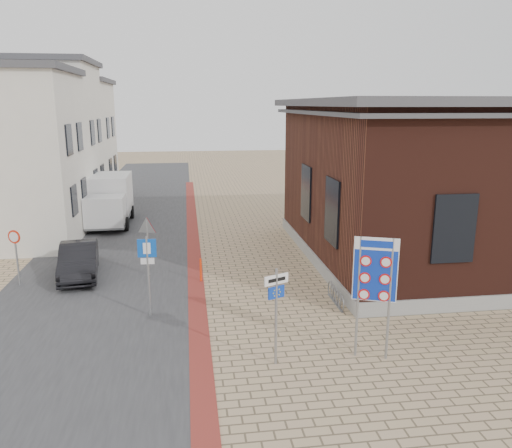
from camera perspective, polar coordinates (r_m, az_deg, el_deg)
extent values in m
plane|color=tan|center=(14.81, 1.48, -12.82)|extent=(120.00, 120.00, 0.00)
cube|color=#38383A|center=(29.03, -14.24, 0.03)|extent=(7.00, 60.00, 0.02)
cube|color=maroon|center=(24.00, -7.16, -2.44)|extent=(0.60, 40.00, 0.02)
cube|color=gray|center=(23.85, 20.44, -2.72)|extent=(12.15, 12.15, 0.50)
cube|color=#421C15|center=(23.21, 21.10, 5.01)|extent=(12.00, 12.00, 6.00)
cube|color=#48474C|center=(23.00, 21.78, 12.78)|extent=(13.00, 13.00, 0.30)
cube|color=#48474C|center=(23.00, 21.69, 11.79)|extent=(12.70, 12.70, 0.15)
cube|color=black|center=(18.25, 8.74, 1.43)|extent=(0.12, 1.60, 2.40)
cube|color=black|center=(22.04, 5.79, 3.60)|extent=(0.12, 1.60, 2.40)
cube|color=black|center=(16.72, 21.70, -0.50)|extent=(1.40, 0.12, 2.20)
cube|color=black|center=(24.85, -20.08, 2.56)|extent=(0.10, 1.10, 1.40)
cube|color=black|center=(27.17, -19.06, 3.52)|extent=(0.10, 1.10, 1.40)
cube|color=black|center=(24.52, -20.61, 8.99)|extent=(0.10, 1.10, 1.40)
cube|color=black|center=(26.86, -19.53, 9.40)|extent=(0.10, 1.10, 1.40)
cube|color=white|center=(32.38, -23.96, 8.53)|extent=(7.00, 6.00, 8.80)
cube|color=#48474C|center=(32.40, -24.76, 16.55)|extent=(7.40, 6.40, 0.30)
cube|color=black|center=(30.67, -17.82, 4.67)|extent=(0.10, 1.10, 1.40)
cube|color=black|center=(33.01, -17.14, 5.31)|extent=(0.10, 1.10, 1.40)
cube|color=black|center=(30.39, -18.20, 9.89)|extent=(0.10, 1.10, 1.40)
cube|color=black|center=(32.76, -17.48, 10.16)|extent=(0.10, 1.10, 1.40)
cube|color=white|center=(38.21, -21.49, 8.74)|extent=(7.00, 6.00, 8.00)
cube|color=#48474C|center=(38.15, -22.04, 14.94)|extent=(7.40, 6.40, 0.30)
cube|color=black|center=(36.54, -16.28, 6.11)|extent=(0.10, 1.10, 1.40)
cube|color=black|center=(38.90, -15.79, 6.56)|extent=(0.10, 1.10, 1.40)
cube|color=black|center=(36.31, -16.57, 10.49)|extent=(0.10, 1.10, 1.40)
cube|color=black|center=(38.68, -16.06, 10.68)|extent=(0.10, 1.10, 1.40)
torus|color=slate|center=(16.70, 9.69, -8.82)|extent=(0.04, 0.60, 0.60)
torus|color=slate|center=(16.96, 9.38, -8.44)|extent=(0.04, 0.60, 0.60)
torus|color=slate|center=(17.23, 9.09, -8.08)|extent=(0.04, 0.60, 0.60)
torus|color=slate|center=(17.50, 8.80, -7.72)|extent=(0.04, 0.60, 0.60)
torus|color=slate|center=(17.77, 8.53, -7.38)|extent=(0.04, 0.60, 0.60)
cube|color=slate|center=(17.33, 9.06, -8.88)|extent=(0.08, 1.60, 0.04)
imported|color=black|center=(20.71, -19.60, -3.92)|extent=(1.91, 4.08, 1.29)
cube|color=slate|center=(28.98, -16.28, 0.72)|extent=(2.04, 5.13, 0.24)
cube|color=silver|center=(27.08, -16.87, 1.45)|extent=(2.00, 1.63, 1.52)
cube|color=black|center=(26.34, -17.13, 1.74)|extent=(1.80, 0.10, 0.76)
cube|color=silver|center=(29.57, -16.22, 3.41)|extent=(2.11, 3.43, 2.08)
cylinder|color=black|center=(27.69, -18.71, -0.13)|extent=(0.24, 0.76, 0.76)
cylinder|color=black|center=(27.40, -14.62, 0.01)|extent=(0.24, 0.76, 0.76)
cylinder|color=black|center=(30.60, -17.75, 1.19)|extent=(0.24, 0.76, 0.76)
cylinder|color=black|center=(30.34, -14.04, 1.33)|extent=(0.24, 0.76, 0.76)
cylinder|color=gray|center=(13.44, 11.57, -8.24)|extent=(0.07, 0.07, 3.31)
cylinder|color=gray|center=(13.45, 15.01, -8.41)|extent=(0.07, 0.07, 3.31)
cube|color=white|center=(13.17, 13.48, -5.10)|extent=(1.07, 0.44, 1.70)
cube|color=#0E31B1|center=(13.17, 13.48, -5.10)|extent=(1.03, 0.43, 1.65)
cube|color=white|center=(12.97, 13.64, -2.23)|extent=(1.03, 0.44, 0.32)
cylinder|color=gray|center=(12.91, 2.30, -10.60)|extent=(0.07, 0.07, 2.59)
cube|color=white|center=(12.53, 2.34, -6.36)|extent=(0.65, 0.32, 0.25)
cube|color=#0F38B7|center=(12.65, 2.33, -7.80)|extent=(0.45, 0.23, 0.32)
cylinder|color=gray|center=(16.03, -12.20, -5.95)|extent=(0.07, 0.07, 2.62)
cube|color=#0F4BB5|center=(15.75, -12.36, -2.71)|extent=(0.58, 0.07, 0.58)
cube|color=white|center=(15.87, -12.29, -4.17)|extent=(0.42, 0.06, 0.19)
cylinder|color=gray|center=(19.92, -12.24, -2.69)|extent=(0.07, 0.07, 2.23)
cylinder|color=gray|center=(20.37, -25.65, -3.54)|extent=(0.07, 0.07, 2.12)
cylinder|color=red|center=(20.16, -25.89, -1.31)|extent=(0.48, 0.21, 0.50)
cylinder|color=#F8360D|center=(19.10, -6.34, -5.25)|extent=(0.09, 0.09, 0.90)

